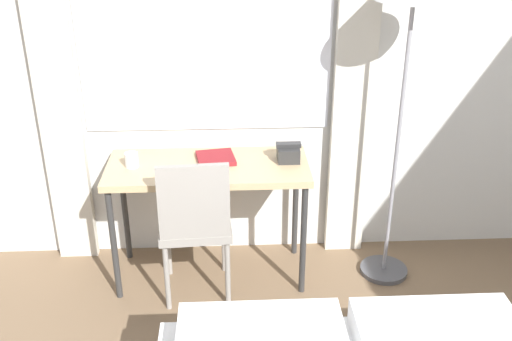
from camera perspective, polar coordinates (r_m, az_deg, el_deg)
wall_back_with_window at (r=3.54m, az=2.28°, el=11.88°), size 5.15×0.13×2.70m
desk at (r=3.46m, az=-4.58°, el=-0.53°), size 1.15×0.49×0.75m
desk_chair at (r=3.34m, az=-5.85°, el=-4.67°), size 0.42×0.42×0.90m
standing_lamp at (r=3.25m, az=14.74°, el=15.10°), size 0.41×0.41×1.89m
telephone at (r=3.46m, az=3.09°, el=1.72°), size 0.14×0.14×0.11m
book at (r=3.48m, az=-3.86°, el=1.20°), size 0.24×0.24×0.02m
mug at (r=3.45m, az=-11.76°, el=0.99°), size 0.08×0.08×0.08m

